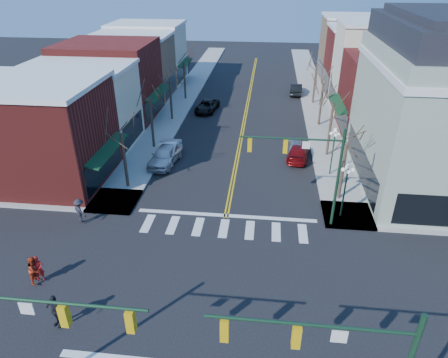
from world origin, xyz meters
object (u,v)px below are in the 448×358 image
(car_left_far, at_px, (207,106))
(car_right_mid, at_px, (296,146))
(pedestrian_red_a, at_px, (38,269))
(car_right_near, at_px, (298,152))
(pedestrian_red_b, at_px, (34,269))
(lamppost_corner, at_px, (346,181))
(car_left_near, at_px, (165,155))
(lamppost_midblock, at_px, (334,144))
(pedestrian_dark_a, at_px, (56,311))
(car_left_mid, at_px, (167,152))
(car_right_far, at_px, (296,89))
(pedestrian_dark_b, at_px, (80,211))

(car_left_far, relative_size, car_right_mid, 1.19)
(car_right_mid, relative_size, pedestrian_red_a, 2.43)
(car_right_near, xyz_separation_m, pedestrian_red_b, (-15.63, -18.33, 0.34))
(lamppost_corner, xyz_separation_m, car_left_far, (-13.00, 22.05, -2.30))
(car_left_near, bearing_deg, car_right_near, 18.97)
(lamppost_corner, distance_m, lamppost_midblock, 6.50)
(pedestrian_red_a, bearing_deg, lamppost_midblock, 20.62)
(car_left_far, xyz_separation_m, pedestrian_red_b, (-5.20, -30.83, 0.34))
(car_left_near, distance_m, car_right_near, 12.27)
(car_left_near, relative_size, pedestrian_dark_a, 2.60)
(car_left_near, bearing_deg, pedestrian_red_b, -94.96)
(car_left_near, distance_m, pedestrian_red_a, 16.21)
(pedestrian_red_a, height_order, pedestrian_red_b, pedestrian_red_b)
(lamppost_midblock, distance_m, pedestrian_red_a, 23.65)
(lamppost_corner, height_order, car_left_near, lamppost_corner)
(car_left_far, bearing_deg, car_left_near, -88.40)
(lamppost_corner, relative_size, car_left_mid, 0.91)
(lamppost_corner, distance_m, pedestrian_red_a, 20.11)
(pedestrian_red_b, bearing_deg, pedestrian_red_a, -58.38)
(car_left_far, distance_m, car_right_far, 14.04)
(car_left_near, relative_size, pedestrian_red_b, 2.95)
(car_left_mid, relative_size, car_right_near, 1.04)
(car_left_far, bearing_deg, lamppost_corner, -51.73)
(car_right_near, bearing_deg, car_left_far, -42.43)
(car_right_mid, bearing_deg, lamppost_midblock, 126.44)
(car_left_mid, xyz_separation_m, pedestrian_red_a, (-3.43, -16.69, 0.19))
(lamppost_corner, xyz_separation_m, car_right_near, (-2.57, 9.55, -2.30))
(pedestrian_red_b, bearing_deg, lamppost_corner, -65.66)
(car_left_near, bearing_deg, car_right_far, 69.03)
(car_right_mid, xyz_separation_m, pedestrian_red_a, (-15.29, -19.49, 0.29))
(car_left_far, relative_size, pedestrian_dark_a, 2.48)
(car_right_far, height_order, pedestrian_dark_b, pedestrian_dark_b)
(pedestrian_red_a, bearing_deg, car_right_far, 48.04)
(lamppost_corner, relative_size, lamppost_midblock, 1.00)
(lamppost_midblock, relative_size, car_right_near, 0.95)
(lamppost_midblock, xyz_separation_m, car_right_far, (-1.80, 24.02, -2.22))
(lamppost_midblock, relative_size, pedestrian_dark_b, 2.40)
(pedestrian_dark_a, xyz_separation_m, pedestrian_dark_b, (-2.70, 8.84, -0.06))
(car_left_near, relative_size, car_left_mid, 1.05)
(pedestrian_dark_a, bearing_deg, pedestrian_dark_b, 123.49)
(lamppost_midblock, height_order, car_right_near, lamppost_midblock)
(pedestrian_red_a, bearing_deg, car_right_mid, 32.42)
(pedestrian_red_a, bearing_deg, pedestrian_dark_a, -68.72)
(lamppost_midblock, distance_m, car_right_mid, 5.60)
(lamppost_corner, xyz_separation_m, pedestrian_dark_a, (-15.50, -11.62, -1.85))
(car_left_near, xyz_separation_m, pedestrian_dark_a, (-0.90, -18.79, 0.26))
(lamppost_midblock, xyz_separation_m, pedestrian_red_b, (-18.20, -15.28, -1.96))
(car_left_near, height_order, car_right_far, car_left_near)
(lamppost_midblock, xyz_separation_m, pedestrian_red_a, (-18.03, -15.17, -1.99))
(pedestrian_dark_a, bearing_deg, car_left_mid, 103.87)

